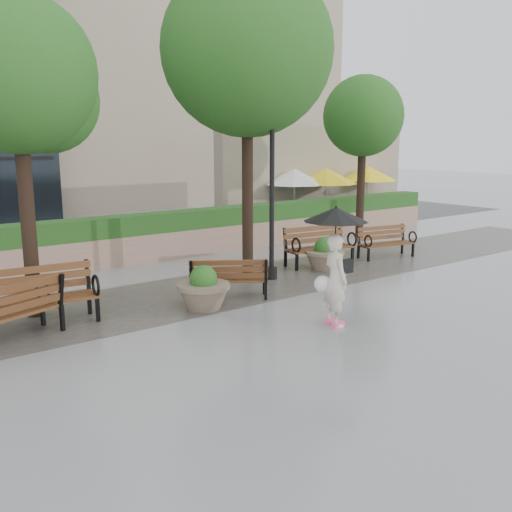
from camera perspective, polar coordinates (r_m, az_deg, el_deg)
ground at (r=11.22m, az=5.75°, el=-6.24°), size 100.00×100.00×0.00m
cobble_strip at (r=13.47m, az=-3.02°, el=-3.16°), size 28.00×3.20×0.01m
hedge_wall at (r=16.72m, az=-10.84°, el=1.83°), size 24.00×0.80×1.35m
cafe_wall at (r=24.53m, az=6.08°, el=8.12°), size 10.00×0.60×4.00m
cafe_hedge at (r=22.77m, az=8.89°, el=3.87°), size 8.00×0.50×0.90m
asphalt_street at (r=20.43m, az=-15.84°, el=1.45°), size 40.00×7.00×0.00m
bldg_stone at (r=35.93m, az=-8.53°, el=21.92°), size 18.00×10.00×20.00m
bench_0 at (r=10.63m, az=-23.77°, el=-6.40°), size 2.12×1.40×1.07m
bench_1 at (r=11.35m, az=-20.72°, el=-5.01°), size 2.12×1.03×1.10m
bench_2 at (r=12.51m, az=-2.76°, el=-3.04°), size 1.76×1.48×0.90m
bench_3 at (r=15.90m, az=6.34°, el=0.21°), size 2.07×1.04×1.07m
bench_4 at (r=17.25m, az=12.85°, el=0.73°), size 1.81×1.01×0.92m
planter_left at (r=11.75m, az=-5.26°, el=-3.59°), size 1.09×1.09×0.92m
planter_right at (r=15.37m, az=6.87°, el=-0.08°), size 1.06×1.06×0.89m
lamppost at (r=13.96m, az=1.59°, el=4.88°), size 0.28×0.28×4.09m
tree_0 at (r=11.81m, az=-22.17°, el=15.81°), size 3.08×2.92×6.06m
tree_1 at (r=14.73m, az=-0.58°, el=19.30°), size 4.18×4.18×7.64m
tree_2 at (r=20.57m, az=10.80°, el=13.23°), size 2.94×2.76×5.61m
patio_umb_white at (r=22.75m, az=3.88°, el=7.88°), size 2.50×2.50×2.30m
patio_umb_yellow_a at (r=23.27m, az=7.06°, el=7.89°), size 2.50×2.50×2.30m
patio_umb_yellow_b at (r=25.47m, az=11.13°, el=8.07°), size 2.50×2.50×2.30m
pedestrian at (r=10.58m, az=7.95°, el=0.14°), size 1.20×1.20×2.20m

